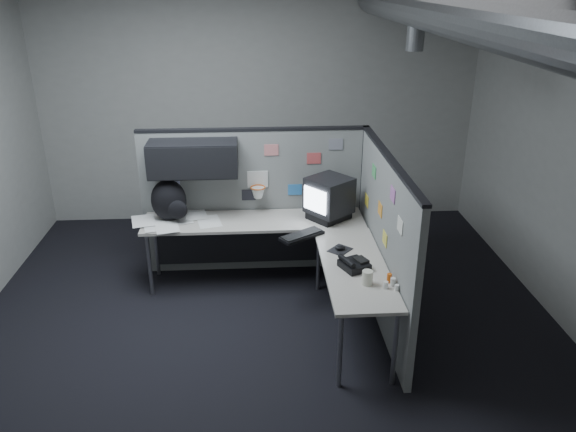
{
  "coord_description": "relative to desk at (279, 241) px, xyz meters",
  "views": [
    {
      "loc": [
        -0.08,
        -4.41,
        3.08
      ],
      "look_at": [
        0.22,
        0.35,
        1.03
      ],
      "focal_mm": 35.0,
      "sensor_mm": 36.0,
      "label": 1
    }
  ],
  "objects": [
    {
      "name": "desk",
      "position": [
        0.0,
        0.0,
        0.0
      ],
      "size": [
        2.31,
        2.11,
        0.73
      ],
      "color": "#B4AEA3",
      "rests_on": "ground"
    },
    {
      "name": "bottles",
      "position": [
        0.87,
        -1.15,
        0.15
      ],
      "size": [
        0.13,
        0.18,
        0.08
      ],
      "rotation": [
        0.0,
        0.0,
        -0.21
      ],
      "color": "silver",
      "rests_on": "desk"
    },
    {
      "name": "keyboard",
      "position": [
        0.22,
        -0.17,
        0.14
      ],
      "size": [
        0.47,
        0.39,
        0.04
      ],
      "rotation": [
        0.0,
        0.0,
        -0.19
      ],
      "color": "black",
      "rests_on": "desk"
    },
    {
      "name": "partition_right",
      "position": [
        0.95,
        -0.49,
        0.21
      ],
      "size": [
        0.07,
        2.23,
        1.63
      ],
      "color": "slate",
      "rests_on": "ground"
    },
    {
      "name": "papers",
      "position": [
        -1.06,
        0.28,
        0.13
      ],
      "size": [
        0.97,
        0.69,
        0.02
      ],
      "rotation": [
        0.0,
        0.0,
        0.24
      ],
      "color": "white",
      "rests_on": "desk"
    },
    {
      "name": "partition_back",
      "position": [
        -0.4,
        0.53,
        0.38
      ],
      "size": [
        2.44,
        0.42,
        1.63
      ],
      "color": "slate",
      "rests_on": "ground"
    },
    {
      "name": "monitor",
      "position": [
        0.54,
        0.27,
        0.35
      ],
      "size": [
        0.55,
        0.55,
        0.45
      ],
      "rotation": [
        0.0,
        0.0,
        -0.11
      ],
      "color": "black",
      "rests_on": "desk"
    },
    {
      "name": "mouse",
      "position": [
        0.55,
        -0.48,
        0.13
      ],
      "size": [
        0.26,
        0.26,
        0.04
      ],
      "rotation": [
        0.0,
        0.0,
        0.05
      ],
      "color": "black",
      "rests_on": "desk"
    },
    {
      "name": "phone",
      "position": [
        0.62,
        -0.84,
        0.16
      ],
      "size": [
        0.29,
        0.3,
        0.11
      ],
      "rotation": [
        0.0,
        0.0,
        0.25
      ],
      "color": "black",
      "rests_on": "desk"
    },
    {
      "name": "cup",
      "position": [
        0.68,
        -1.11,
        0.18
      ],
      "size": [
        0.1,
        0.1,
        0.12
      ],
      "primitive_type": "cylinder",
      "rotation": [
        0.0,
        0.0,
        -0.2
      ],
      "color": "beige",
      "rests_on": "desk"
    },
    {
      "name": "room",
      "position": [
        0.41,
        -0.7,
        1.48
      ],
      "size": [
        5.62,
        5.62,
        3.22
      ],
      "color": "black",
      "rests_on": "ground"
    },
    {
      "name": "backpack",
      "position": [
        -1.11,
        0.32,
        0.33
      ],
      "size": [
        0.43,
        0.39,
        0.44
      ],
      "rotation": [
        0.0,
        0.0,
        0.37
      ],
      "color": "black",
      "rests_on": "desk"
    }
  ]
}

